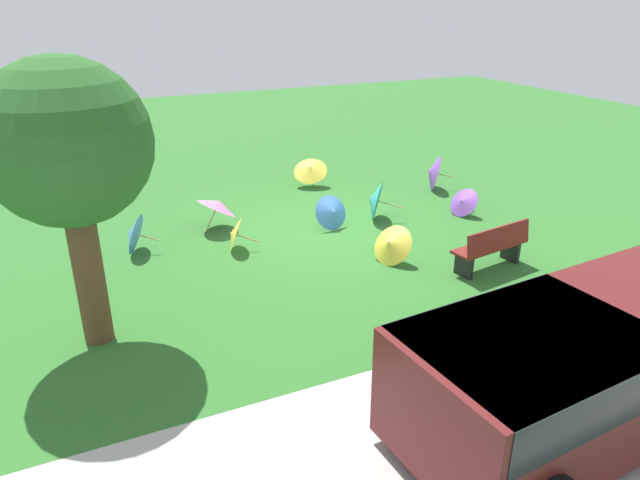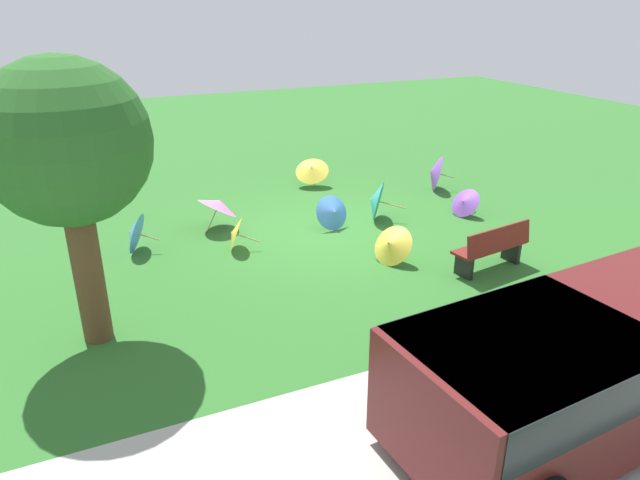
{
  "view_description": "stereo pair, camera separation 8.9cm",
  "coord_description": "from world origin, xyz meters",
  "px_view_note": "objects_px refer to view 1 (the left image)",
  "views": [
    {
      "loc": [
        5.06,
        10.78,
        4.82
      ],
      "look_at": [
        0.88,
        1.74,
        0.6
      ],
      "focal_mm": 32.59,
      "sensor_mm": 36.0,
      "label": 1
    },
    {
      "loc": [
        4.98,
        10.82,
        4.82
      ],
      "look_at": [
        0.88,
        1.74,
        0.6
      ],
      "focal_mm": 32.59,
      "sensor_mm": 36.0,
      "label": 2
    }
  ],
  "objects_px": {
    "parasol_blue_0": "(132,233)",
    "parasol_pink_0": "(218,205)",
    "parasol_yellow_1": "(310,169)",
    "park_bench": "(492,247)",
    "parasol_yellow_2": "(234,234)",
    "shade_tree": "(67,147)",
    "parasol_teal_1": "(374,200)",
    "parasol_blue_1": "(332,212)",
    "parasol_purple_0": "(432,172)",
    "van_dark": "(573,365)",
    "parasol_yellow_0": "(391,244)",
    "parasol_purple_1": "(463,202)"
  },
  "relations": [
    {
      "from": "parasol_blue_1",
      "to": "parasol_teal_1",
      "type": "relative_size",
      "value": 0.85
    },
    {
      "from": "parasol_yellow_0",
      "to": "parasol_blue_1",
      "type": "bearing_deg",
      "value": -83.22
    },
    {
      "from": "parasol_pink_0",
      "to": "parasol_teal_1",
      "type": "bearing_deg",
      "value": 165.1
    },
    {
      "from": "van_dark",
      "to": "parasol_purple_1",
      "type": "distance_m",
      "value": 7.36
    },
    {
      "from": "parasol_blue_0",
      "to": "parasol_teal_1",
      "type": "bearing_deg",
      "value": 176.01
    },
    {
      "from": "parasol_blue_0",
      "to": "parasol_blue_1",
      "type": "height_order",
      "value": "parasol_blue_0"
    },
    {
      "from": "shade_tree",
      "to": "parasol_teal_1",
      "type": "height_order",
      "value": "shade_tree"
    },
    {
      "from": "park_bench",
      "to": "parasol_yellow_0",
      "type": "bearing_deg",
      "value": -34.27
    },
    {
      "from": "parasol_yellow_0",
      "to": "parasol_purple_0",
      "type": "height_order",
      "value": "parasol_purple_0"
    },
    {
      "from": "parasol_blue_0",
      "to": "parasol_yellow_1",
      "type": "distance_m",
      "value": 5.59
    },
    {
      "from": "parasol_purple_0",
      "to": "park_bench",
      "type": "bearing_deg",
      "value": 68.21
    },
    {
      "from": "parasol_purple_1",
      "to": "parasol_pink_0",
      "type": "xyz_separation_m",
      "value": [
        5.45,
        -1.55,
        0.23
      ]
    },
    {
      "from": "parasol_yellow_1",
      "to": "parasol_purple_1",
      "type": "bearing_deg",
      "value": 123.81
    },
    {
      "from": "shade_tree",
      "to": "parasol_yellow_1",
      "type": "distance_m",
      "value": 8.52
    },
    {
      "from": "parasol_blue_1",
      "to": "parasol_teal_1",
      "type": "height_order",
      "value": "parasol_teal_1"
    },
    {
      "from": "parasol_teal_1",
      "to": "parasol_yellow_1",
      "type": "height_order",
      "value": "parasol_teal_1"
    },
    {
      "from": "park_bench",
      "to": "parasol_purple_1",
      "type": "distance_m",
      "value": 2.94
    },
    {
      "from": "parasol_teal_1",
      "to": "parasol_purple_1",
      "type": "height_order",
      "value": "parasol_teal_1"
    },
    {
      "from": "parasol_blue_1",
      "to": "parasol_purple_1",
      "type": "relative_size",
      "value": 1.06
    },
    {
      "from": "parasol_purple_1",
      "to": "park_bench",
      "type": "bearing_deg",
      "value": 62.77
    },
    {
      "from": "park_bench",
      "to": "parasol_yellow_1",
      "type": "height_order",
      "value": "park_bench"
    },
    {
      "from": "parasol_yellow_0",
      "to": "parasol_purple_0",
      "type": "distance_m",
      "value": 4.87
    },
    {
      "from": "parasol_yellow_1",
      "to": "parasol_blue_1",
      "type": "bearing_deg",
      "value": 75.19
    },
    {
      "from": "shade_tree",
      "to": "parasol_purple_0",
      "type": "height_order",
      "value": "shade_tree"
    },
    {
      "from": "parasol_yellow_1",
      "to": "parasol_pink_0",
      "type": "bearing_deg",
      "value": 32.57
    },
    {
      "from": "van_dark",
      "to": "parasol_yellow_1",
      "type": "distance_m",
      "value": 10.06
    },
    {
      "from": "shade_tree",
      "to": "parasol_pink_0",
      "type": "relative_size",
      "value": 3.9
    },
    {
      "from": "parasol_pink_0",
      "to": "parasol_purple_1",
      "type": "bearing_deg",
      "value": 164.13
    },
    {
      "from": "van_dark",
      "to": "parasol_purple_1",
      "type": "bearing_deg",
      "value": -118.31
    },
    {
      "from": "parasol_blue_0",
      "to": "parasol_pink_0",
      "type": "bearing_deg",
      "value": -164.32
    },
    {
      "from": "park_bench",
      "to": "parasol_blue_1",
      "type": "height_order",
      "value": "park_bench"
    },
    {
      "from": "shade_tree",
      "to": "parasol_yellow_1",
      "type": "xyz_separation_m",
      "value": [
        -5.97,
        -5.57,
        -2.46
      ]
    },
    {
      "from": "shade_tree",
      "to": "parasol_blue_0",
      "type": "relative_size",
      "value": 4.52
    },
    {
      "from": "parasol_teal_1",
      "to": "parasol_yellow_2",
      "type": "height_order",
      "value": "parasol_teal_1"
    },
    {
      "from": "parasol_blue_0",
      "to": "parasol_pink_0",
      "type": "height_order",
      "value": "parasol_pink_0"
    },
    {
      "from": "park_bench",
      "to": "parasol_yellow_2",
      "type": "xyz_separation_m",
      "value": [
        4.15,
        -2.89,
        -0.1
      ]
    },
    {
      "from": "parasol_pink_0",
      "to": "parasol_yellow_1",
      "type": "xyz_separation_m",
      "value": [
        -3.09,
        -1.97,
        -0.08
      ]
    },
    {
      "from": "parasol_purple_0",
      "to": "parasol_pink_0",
      "type": "bearing_deg",
      "value": 3.83
    },
    {
      "from": "parasol_purple_0",
      "to": "parasol_teal_1",
      "type": "bearing_deg",
      "value": 27.38
    },
    {
      "from": "van_dark",
      "to": "parasol_blue_1",
      "type": "distance_m",
      "value": 7.01
    },
    {
      "from": "van_dark",
      "to": "shade_tree",
      "type": "xyz_separation_m",
      "value": [
        4.85,
        -4.42,
        2.04
      ]
    },
    {
      "from": "shade_tree",
      "to": "parasol_yellow_2",
      "type": "relative_size",
      "value": 5.13
    },
    {
      "from": "shade_tree",
      "to": "park_bench",
      "type": "bearing_deg",
      "value": 175.34
    },
    {
      "from": "parasol_yellow_0",
      "to": "shade_tree",
      "type": "bearing_deg",
      "value": 5.23
    },
    {
      "from": "parasol_yellow_0",
      "to": "parasol_purple_1",
      "type": "distance_m",
      "value": 3.3
    },
    {
      "from": "park_bench",
      "to": "parasol_purple_0",
      "type": "height_order",
      "value": "parasol_purple_0"
    },
    {
      "from": "parasol_teal_1",
      "to": "parasol_yellow_2",
      "type": "xyz_separation_m",
      "value": [
        3.45,
        0.36,
        -0.11
      ]
    },
    {
      "from": "parasol_yellow_0",
      "to": "parasol_purple_1",
      "type": "xyz_separation_m",
      "value": [
        -2.91,
        -1.55,
        -0.05
      ]
    },
    {
      "from": "parasol_blue_0",
      "to": "van_dark",
      "type": "bearing_deg",
      "value": 117.41
    },
    {
      "from": "parasol_pink_0",
      "to": "parasol_yellow_2",
      "type": "height_order",
      "value": "parasol_pink_0"
    }
  ]
}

